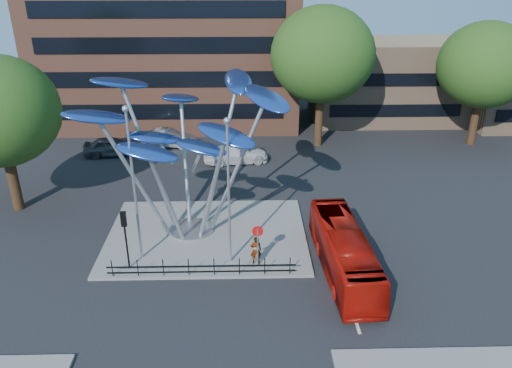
{
  "coord_description": "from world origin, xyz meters",
  "views": [
    {
      "loc": [
        1.35,
        -20.5,
        15.61
      ],
      "look_at": [
        1.95,
        4.0,
        4.39
      ],
      "focal_mm": 35.0,
      "sensor_mm": 36.0,
      "label": 1
    }
  ],
  "objects_px": {
    "no_entry_sign_island": "(258,239)",
    "parked_car_left": "(112,147)",
    "pedestrian": "(256,250)",
    "parked_car_mid": "(168,138)",
    "traffic_light_island": "(125,228)",
    "parked_car_right": "(236,154)",
    "tree_right": "(323,55)",
    "red_bus": "(344,252)",
    "leaf_sculpture": "(184,125)",
    "street_lamp_left": "(133,172)",
    "street_lamp_right": "(228,180)",
    "tree_far": "(485,65)"
  },
  "relations": [
    {
      "from": "street_lamp_right",
      "to": "parked_car_left",
      "type": "xyz_separation_m",
      "value": [
        -10.46,
        16.84,
        -4.29
      ]
    },
    {
      "from": "tree_far",
      "to": "street_lamp_right",
      "type": "bearing_deg",
      "value": -138.53
    },
    {
      "from": "traffic_light_island",
      "to": "parked_car_right",
      "type": "bearing_deg",
      "value": 70.04
    },
    {
      "from": "leaf_sculpture",
      "to": "parked_car_right",
      "type": "relative_size",
      "value": 2.39
    },
    {
      "from": "street_lamp_right",
      "to": "tree_far",
      "type": "bearing_deg",
      "value": 41.47
    },
    {
      "from": "leaf_sculpture",
      "to": "parked_car_left",
      "type": "bearing_deg",
      "value": 120.94
    },
    {
      "from": "street_lamp_left",
      "to": "parked_car_right",
      "type": "bearing_deg",
      "value": 70.52
    },
    {
      "from": "parked_car_mid",
      "to": "traffic_light_island",
      "type": "bearing_deg",
      "value": -172.44
    },
    {
      "from": "tree_far",
      "to": "street_lamp_right",
      "type": "relative_size",
      "value": 1.3
    },
    {
      "from": "parked_car_left",
      "to": "parked_car_mid",
      "type": "relative_size",
      "value": 0.99
    },
    {
      "from": "street_lamp_left",
      "to": "parked_car_right",
      "type": "relative_size",
      "value": 1.65
    },
    {
      "from": "leaf_sculpture",
      "to": "no_entry_sign_island",
      "type": "distance_m",
      "value": 7.71
    },
    {
      "from": "tree_far",
      "to": "street_lamp_left",
      "type": "height_order",
      "value": "tree_far"
    },
    {
      "from": "leaf_sculpture",
      "to": "pedestrian",
      "type": "height_order",
      "value": "leaf_sculpture"
    },
    {
      "from": "tree_far",
      "to": "red_bus",
      "type": "xyz_separation_m",
      "value": [
        -15.4,
        -19.95,
        -5.85
      ]
    },
    {
      "from": "street_lamp_right",
      "to": "no_entry_sign_island",
      "type": "relative_size",
      "value": 3.39
    },
    {
      "from": "red_bus",
      "to": "pedestrian",
      "type": "height_order",
      "value": "red_bus"
    },
    {
      "from": "tree_far",
      "to": "red_bus",
      "type": "height_order",
      "value": "tree_far"
    },
    {
      "from": "leaf_sculpture",
      "to": "no_entry_sign_island",
      "type": "bearing_deg",
      "value": -45.67
    },
    {
      "from": "red_bus",
      "to": "parked_car_mid",
      "type": "height_order",
      "value": "red_bus"
    },
    {
      "from": "parked_car_right",
      "to": "leaf_sculpture",
      "type": "bearing_deg",
      "value": 157.07
    },
    {
      "from": "pedestrian",
      "to": "parked_car_mid",
      "type": "relative_size",
      "value": 0.35
    },
    {
      "from": "street_lamp_left",
      "to": "street_lamp_right",
      "type": "xyz_separation_m",
      "value": [
        5.0,
        -0.5,
        -0.26
      ]
    },
    {
      "from": "no_entry_sign_island",
      "to": "parked_car_left",
      "type": "height_order",
      "value": "no_entry_sign_island"
    },
    {
      "from": "no_entry_sign_island",
      "to": "parked_car_left",
      "type": "xyz_separation_m",
      "value": [
        -11.96,
        17.32,
        -1.01
      ]
    },
    {
      "from": "tree_right",
      "to": "tree_far",
      "type": "xyz_separation_m",
      "value": [
        14.0,
        0.0,
        -0.93
      ]
    },
    {
      "from": "traffic_light_island",
      "to": "red_bus",
      "type": "distance_m",
      "value": 11.69
    },
    {
      "from": "tree_right",
      "to": "parked_car_right",
      "type": "bearing_deg",
      "value": -151.51
    },
    {
      "from": "tree_right",
      "to": "parked_car_mid",
      "type": "distance_m",
      "value": 15.29
    },
    {
      "from": "leaf_sculpture",
      "to": "street_lamp_left",
      "type": "height_order",
      "value": "leaf_sculpture"
    },
    {
      "from": "street_lamp_left",
      "to": "parked_car_mid",
      "type": "xyz_separation_m",
      "value": [
        -0.96,
        18.42,
        -4.57
      ]
    },
    {
      "from": "parked_car_right",
      "to": "street_lamp_right",
      "type": "bearing_deg",
      "value": 169.98
    },
    {
      "from": "tree_far",
      "to": "parked_car_right",
      "type": "height_order",
      "value": "tree_far"
    },
    {
      "from": "leaf_sculpture",
      "to": "tree_far",
      "type": "bearing_deg",
      "value": 32.48
    },
    {
      "from": "parked_car_left",
      "to": "parked_car_mid",
      "type": "distance_m",
      "value": 4.96
    },
    {
      "from": "leaf_sculpture",
      "to": "parked_car_mid",
      "type": "relative_size",
      "value": 2.68
    },
    {
      "from": "street_lamp_right",
      "to": "leaf_sculpture",
      "type": "bearing_deg",
      "value": 124.91
    },
    {
      "from": "parked_car_left",
      "to": "parked_car_right",
      "type": "height_order",
      "value": "parked_car_left"
    },
    {
      "from": "tree_far",
      "to": "street_lamp_left",
      "type": "relative_size",
      "value": 1.23
    },
    {
      "from": "traffic_light_island",
      "to": "parked_car_right",
      "type": "relative_size",
      "value": 0.64
    },
    {
      "from": "leaf_sculpture",
      "to": "red_bus",
      "type": "distance_m",
      "value": 11.32
    },
    {
      "from": "leaf_sculpture",
      "to": "parked_car_left",
      "type": "distance_m",
      "value": 16.49
    },
    {
      "from": "tree_right",
      "to": "pedestrian",
      "type": "bearing_deg",
      "value": -107.53
    },
    {
      "from": "leaf_sculpture",
      "to": "parked_car_mid",
      "type": "height_order",
      "value": "leaf_sculpture"
    },
    {
      "from": "red_bus",
      "to": "parked_car_left",
      "type": "xyz_separation_m",
      "value": [
        -16.56,
        17.79,
        -0.45
      ]
    },
    {
      "from": "pedestrian",
      "to": "parked_car_right",
      "type": "xyz_separation_m",
      "value": [
        -1.29,
        15.27,
        -0.22
      ]
    },
    {
      "from": "no_entry_sign_island",
      "to": "traffic_light_island",
      "type": "bearing_deg",
      "value": -179.87
    },
    {
      "from": "pedestrian",
      "to": "parked_car_mid",
      "type": "distance_m",
      "value": 20.55
    },
    {
      "from": "pedestrian",
      "to": "red_bus",
      "type": "bearing_deg",
      "value": 168.17
    },
    {
      "from": "tree_far",
      "to": "no_entry_sign_island",
      "type": "bearing_deg",
      "value": -135.75
    }
  ]
}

